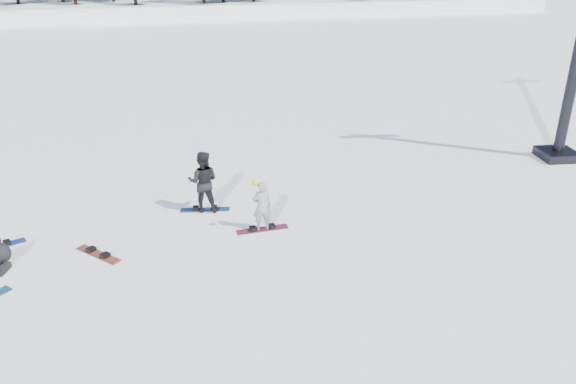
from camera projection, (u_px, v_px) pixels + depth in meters
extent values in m
plane|color=white|center=(187.00, 257.00, 14.69)|extent=(420.00, 420.00, 0.00)
cube|color=white|center=(157.00, 24.00, 64.05)|extent=(90.00, 14.00, 5.00)
ellipsoid|color=white|center=(211.00, 9.00, 202.74)|extent=(182.00, 140.00, 53.20)
ellipsoid|color=white|center=(459.00, 5.00, 207.45)|extent=(156.00, 120.00, 50.40)
ellipsoid|color=white|center=(363.00, 16.00, 165.49)|extent=(117.00, 90.00, 45.00)
cube|color=black|center=(557.00, 154.00, 21.33)|extent=(1.45, 1.45, 0.33)
imported|color=#96969B|center=(262.00, 206.00, 15.78)|extent=(0.57, 0.40, 1.51)
sphere|color=yellow|center=(255.00, 182.00, 15.30)|extent=(0.18, 0.18, 0.18)
imported|color=black|center=(203.00, 182.00, 16.88)|extent=(1.08, 0.94, 1.92)
cube|color=black|center=(3.00, 269.00, 14.01)|extent=(0.28, 0.53, 0.15)
cube|color=maroon|center=(262.00, 229.00, 16.08)|extent=(1.52, 0.39, 0.03)
cube|color=navy|center=(205.00, 210.00, 17.26)|extent=(1.52, 0.50, 0.03)
cube|color=#9C3F22|center=(98.00, 254.00, 14.79)|extent=(1.23, 1.29, 0.03)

